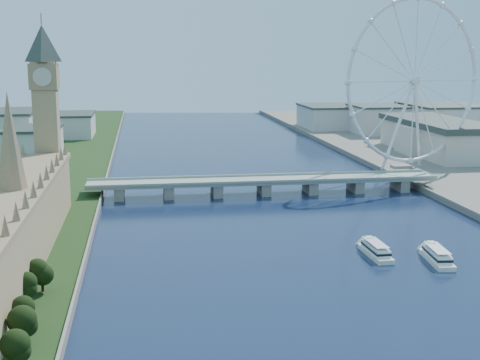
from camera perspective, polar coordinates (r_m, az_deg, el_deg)
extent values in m
cube|color=tan|center=(290.37, -18.61, -3.88)|extent=(24.00, 200.00, 28.00)
cone|color=#937A59|center=(283.78, -19.04, 3.17)|extent=(12.00, 12.00, 40.00)
cube|color=tan|center=(390.84, -16.12, 3.79)|extent=(13.00, 13.00, 80.00)
cube|color=#937A59|center=(388.50, -16.37, 8.48)|extent=(15.00, 15.00, 14.00)
pyramid|color=#2D3833|center=(388.60, -16.59, 12.60)|extent=(20.02, 20.02, 20.00)
cube|color=gray|center=(421.18, 2.06, -0.07)|extent=(220.00, 22.00, 2.00)
cube|color=gray|center=(415.53, -10.25, -1.05)|extent=(6.00, 20.00, 7.50)
cube|color=gray|center=(415.57, -6.11, -0.94)|extent=(6.00, 20.00, 7.50)
cube|color=gray|center=(417.77, -2.00, -0.82)|extent=(6.00, 20.00, 7.50)
cube|color=gray|center=(422.10, 2.05, -0.70)|extent=(6.00, 20.00, 7.50)
cube|color=gray|center=(428.48, 6.00, -0.58)|extent=(6.00, 20.00, 7.50)
cube|color=gray|center=(436.84, 9.81, -0.46)|extent=(6.00, 20.00, 7.50)
cube|color=gray|center=(447.06, 13.47, -0.34)|extent=(6.00, 20.00, 7.50)
torus|color=silver|center=(501.81, 14.66, 8.18)|extent=(113.60, 39.12, 118.60)
cylinder|color=silver|center=(501.81, 14.66, 8.18)|extent=(7.25, 6.61, 6.00)
cube|color=gray|center=(516.32, 13.59, 1.14)|extent=(14.00, 10.00, 2.00)
cube|color=beige|center=(548.03, -17.24, 2.77)|extent=(40.00, 60.00, 26.00)
cube|color=beige|center=(642.64, -19.59, 4.02)|extent=(60.00, 80.00, 32.00)
cube|color=beige|center=(714.44, -14.41, 4.51)|extent=(50.00, 70.00, 22.00)
cube|color=beige|center=(736.13, 11.97, 5.03)|extent=(60.00, 60.00, 28.00)
cube|color=beige|center=(740.91, 16.88, 4.91)|extent=(70.00, 90.00, 30.00)
cube|color=beige|center=(780.60, 7.67, 5.33)|extent=(60.00, 80.00, 24.00)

